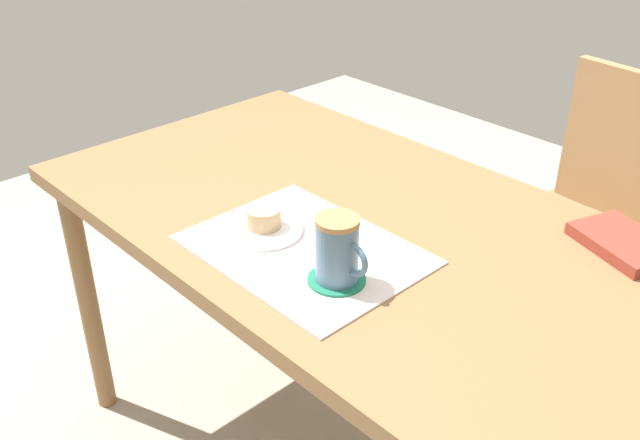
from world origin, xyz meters
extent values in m
cylinder|color=brown|center=(-0.62, -0.33, 0.35)|extent=(0.05, 0.05, 0.70)
cylinder|color=brown|center=(-0.62, 0.33, 0.35)|extent=(0.05, 0.05, 0.70)
cube|color=brown|center=(0.00, 0.00, 0.71)|extent=(1.36, 0.77, 0.04)
cylinder|color=#997047|center=(0.32, 0.48, 0.22)|extent=(0.04, 0.04, 0.43)
cylinder|color=#997047|center=(-0.03, 0.52, 0.22)|extent=(0.04, 0.04, 0.43)
cylinder|color=#997047|center=(0.00, 0.87, 0.22)|extent=(0.04, 0.04, 0.43)
cube|color=#997047|center=(0.16, 0.68, 0.45)|extent=(0.46, 0.46, 0.04)
cube|color=#997047|center=(0.18, 0.87, 0.67)|extent=(0.39, 0.07, 0.41)
cube|color=silver|center=(0.03, -0.16, 0.73)|extent=(0.43, 0.32, 0.00)
cylinder|color=white|center=(-0.07, -0.18, 0.74)|extent=(0.15, 0.15, 0.01)
cylinder|color=tan|center=(-0.07, -0.18, 0.77)|extent=(0.07, 0.07, 0.04)
cylinder|color=#196B4C|center=(0.15, -0.19, 0.74)|extent=(0.10, 0.10, 0.00)
cylinder|color=slate|center=(0.15, -0.19, 0.80)|extent=(0.07, 0.07, 0.11)
cylinder|color=#9E7547|center=(0.15, -0.19, 0.86)|extent=(0.08, 0.08, 0.01)
torus|color=slate|center=(0.19, -0.19, 0.80)|extent=(0.06, 0.01, 0.06)
cube|color=maroon|center=(0.44, 0.28, 0.74)|extent=(0.21, 0.18, 0.02)
camera|label=1|loc=(0.87, -0.91, 1.44)|focal=40.00mm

